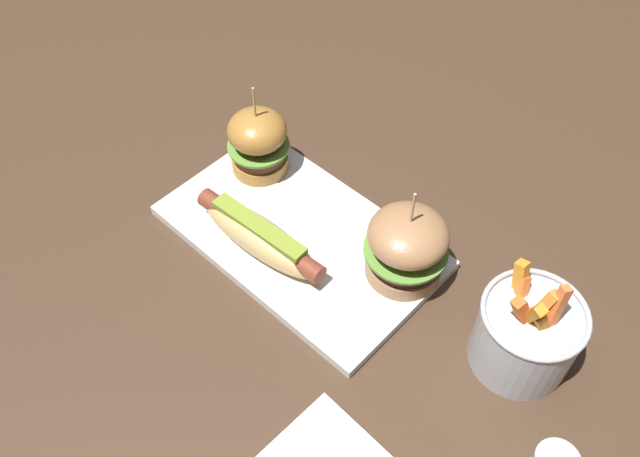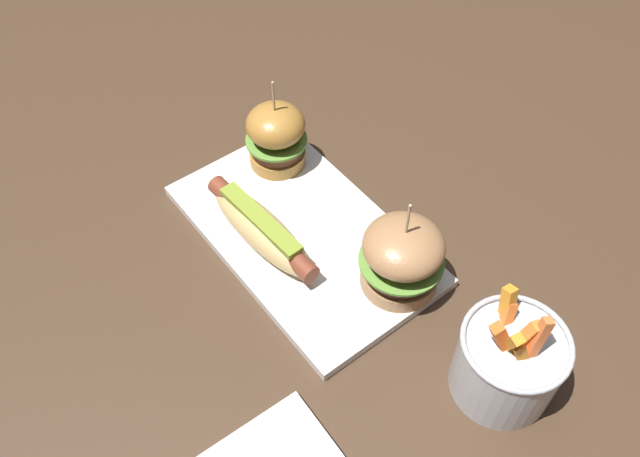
{
  "view_description": "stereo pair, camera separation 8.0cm",
  "coord_description": "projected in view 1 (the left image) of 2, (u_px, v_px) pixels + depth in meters",
  "views": [
    {
      "loc": [
        0.38,
        -0.37,
        0.68
      ],
      "look_at": [
        0.04,
        0.0,
        0.05
      ],
      "focal_mm": 37.31,
      "sensor_mm": 36.0,
      "label": 1
    },
    {
      "loc": [
        0.43,
        -0.31,
        0.68
      ],
      "look_at": [
        0.04,
        0.0,
        0.05
      ],
      "focal_mm": 37.31,
      "sensor_mm": 36.0,
      "label": 2
    }
  ],
  "objects": [
    {
      "name": "slider_left",
      "position": [
        258.0,
        142.0,
        0.89
      ],
      "size": [
        0.08,
        0.08,
        0.14
      ],
      "color": "#A97330",
      "rests_on": "platter_main"
    },
    {
      "name": "platter_main",
      "position": [
        300.0,
        237.0,
        0.85
      ],
      "size": [
        0.35,
        0.21,
        0.01
      ],
      "primitive_type": "cube",
      "color": "white",
      "rests_on": "ground"
    },
    {
      "name": "hot_dog",
      "position": [
        260.0,
        236.0,
        0.82
      ],
      "size": [
        0.2,
        0.06,
        0.04
      ],
      "color": "tan",
      "rests_on": "platter_main"
    },
    {
      "name": "fries_bucket",
      "position": [
        526.0,
        334.0,
        0.72
      ],
      "size": [
        0.11,
        0.11,
        0.14
      ],
      "color": "#B7BABF",
      "rests_on": "ground"
    },
    {
      "name": "slider_right",
      "position": [
        406.0,
        246.0,
        0.77
      ],
      "size": [
        0.1,
        0.1,
        0.14
      ],
      "color": "#A3734A",
      "rests_on": "platter_main"
    },
    {
      "name": "ground_plane",
      "position": [
        300.0,
        240.0,
        0.86
      ],
      "size": [
        3.0,
        3.0,
        0.0
      ],
      "primitive_type": "plane",
      "color": "#422D1E"
    }
  ]
}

